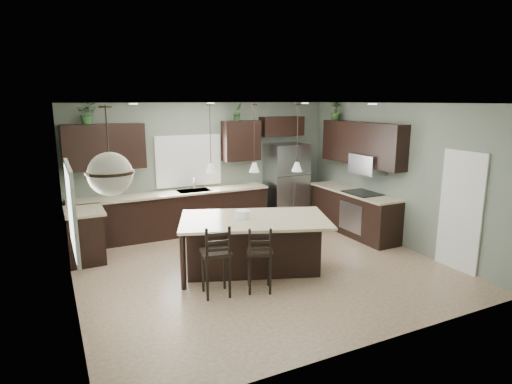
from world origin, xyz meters
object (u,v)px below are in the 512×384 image
object	(u,v)px
plant_back_left	(88,113)
bar_stool_left	(216,260)
serving_dish	(242,215)
bar_stool_center	(259,258)
kitchen_island	(254,245)
refrigerator	(286,183)

from	to	relation	value
plant_back_left	bar_stool_left	bearing A→B (deg)	-67.87
serving_dish	bar_stool_left	xyz separation A→B (m)	(-0.73, -0.66, -0.44)
bar_stool_center	plant_back_left	size ratio (longest dim) A/B	2.49
serving_dish	plant_back_left	bearing A→B (deg)	128.42
kitchen_island	bar_stool_center	bearing A→B (deg)	-90.02
refrigerator	kitchen_island	size ratio (longest dim) A/B	0.76
bar_stool_left	serving_dish	bearing A→B (deg)	50.81
refrigerator	bar_stool_center	size ratio (longest dim) A/B	1.78
serving_dish	plant_back_left	world-z (taller)	plant_back_left
kitchen_island	serving_dish	world-z (taller)	serving_dish
bar_stool_left	plant_back_left	bearing A→B (deg)	120.89
kitchen_island	plant_back_left	bearing A→B (deg)	150.65
refrigerator	plant_back_left	world-z (taller)	plant_back_left
bar_stool_center	plant_back_left	distance (m)	4.44
serving_dish	plant_back_left	xyz separation A→B (m)	(-2.05, 2.58, 1.61)
kitchen_island	bar_stool_center	xyz separation A→B (m)	(-0.28, -0.74, 0.06)
kitchen_island	bar_stool_center	distance (m)	0.79
kitchen_island	serving_dish	distance (m)	0.57
refrigerator	serving_dish	world-z (taller)	refrigerator
kitchen_island	serving_dish	bearing A→B (deg)	180.00
refrigerator	plant_back_left	bearing A→B (deg)	177.76
bar_stool_left	refrigerator	bearing A→B (deg)	54.72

